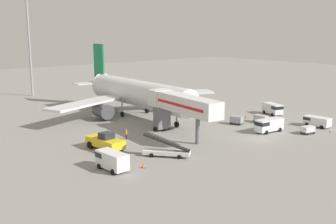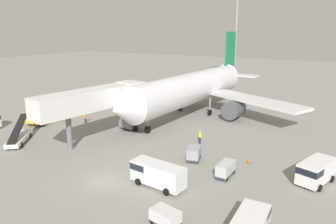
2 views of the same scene
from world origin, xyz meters
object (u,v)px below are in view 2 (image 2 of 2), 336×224
(belt_loader_truck, at_px, (19,137))
(pushback_tug, at_px, (46,115))
(baggage_cart_mid_right, at_px, (165,217))
(safety_cone_alpha, at_px, (249,161))
(airplane_at_gate, at_px, (193,88))
(ground_crew_worker_foreground, at_px, (85,118))
(service_van_rear_left, at_px, (316,171))
(baggage_cart_mid_left, at_px, (226,169))
(service_van_near_center, at_px, (156,173))
(apron_light_mast, at_px, (237,16))
(jet_bridge, at_px, (100,101))
(baggage_cart_far_right, at_px, (194,153))
(ground_crew_worker_midground, at_px, (200,137))

(belt_loader_truck, bearing_deg, pushback_tug, 119.76)
(baggage_cart_mid_right, bearing_deg, safety_cone_alpha, 82.34)
(airplane_at_gate, relative_size, ground_crew_worker_foreground, 24.23)
(service_van_rear_left, bearing_deg, baggage_cart_mid_left, -159.74)
(service_van_near_center, bearing_deg, belt_loader_truck, 177.46)
(service_van_rear_left, bearing_deg, airplane_at_gate, 140.86)
(service_van_near_center, bearing_deg, safety_cone_alpha, 58.35)
(baggage_cart_mid_right, distance_m, safety_cone_alpha, 15.18)
(service_van_rear_left, height_order, ground_crew_worker_foreground, service_van_rear_left)
(safety_cone_alpha, bearing_deg, baggage_cart_mid_left, -103.56)
(service_van_near_center, height_order, baggage_cart_mid_right, service_van_near_center)
(pushback_tug, distance_m, apron_light_mast, 60.35)
(belt_loader_truck, distance_m, safety_cone_alpha, 30.04)
(jet_bridge, xyz_separation_m, baggage_cart_far_right, (14.41, -0.30, -4.55))
(airplane_at_gate, relative_size, service_van_near_center, 7.18)
(service_van_rear_left, distance_m, safety_cone_alpha, 7.28)
(baggage_cart_mid_left, bearing_deg, airplane_at_gate, 123.81)
(service_van_rear_left, height_order, apron_light_mast, apron_light_mast)
(airplane_at_gate, xyz_separation_m, ground_crew_worker_midground, (7.75, -13.60, -3.71))
(airplane_at_gate, distance_m, baggage_cart_mid_right, 34.55)
(baggage_cart_mid_right, relative_size, apron_light_mast, 0.09)
(safety_cone_alpha, distance_m, apron_light_mast, 62.68)
(airplane_at_gate, relative_size, pushback_tug, 6.05)
(airplane_at_gate, relative_size, ground_crew_worker_midground, 22.33)
(airplane_at_gate, relative_size, jet_bridge, 2.38)
(service_van_near_center, height_order, safety_cone_alpha, service_van_near_center)
(jet_bridge, bearing_deg, apron_light_mast, 91.20)
(pushback_tug, height_order, service_van_near_center, pushback_tug)
(belt_loader_truck, height_order, service_van_rear_left, belt_loader_truck)
(belt_loader_truck, relative_size, service_van_near_center, 1.10)
(ground_crew_worker_foreground, relative_size, ground_crew_worker_midground, 0.92)
(ground_crew_worker_midground, bearing_deg, airplane_at_gate, 119.67)
(baggage_cart_mid_left, xyz_separation_m, ground_crew_worker_foreground, (-26.64, 6.92, 0.07))
(airplane_at_gate, distance_m, baggage_cart_far_right, 21.61)
(baggage_cart_mid_right, bearing_deg, baggage_cart_far_right, 106.54)
(service_van_near_center, relative_size, ground_crew_worker_foreground, 3.37)
(baggage_cart_far_right, height_order, apron_light_mast, apron_light_mast)
(service_van_rear_left, distance_m, ground_crew_worker_midground, 15.27)
(baggage_cart_mid_right, distance_m, ground_crew_worker_foreground, 31.06)
(service_van_rear_left, bearing_deg, ground_crew_worker_midground, 162.60)
(jet_bridge, xyz_separation_m, belt_loader_truck, (-8.50, -6.81, -4.65))
(service_van_near_center, bearing_deg, service_van_rear_left, 32.49)
(jet_bridge, xyz_separation_m, safety_cone_alpha, (20.19, 2.11, -5.12))
(belt_loader_truck, xyz_separation_m, service_van_near_center, (22.58, -1.00, 0.56))
(service_van_rear_left, relative_size, baggage_cart_far_right, 1.97)
(belt_loader_truck, height_order, service_van_near_center, belt_loader_truck)
(baggage_cart_far_right, xyz_separation_m, safety_cone_alpha, (5.77, 2.41, -0.57))
(pushback_tug, height_order, ground_crew_worker_foreground, pushback_tug)
(pushback_tug, relative_size, ground_crew_worker_midground, 3.69)
(jet_bridge, xyz_separation_m, ground_crew_worker_midground, (12.66, 5.14, -4.44))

